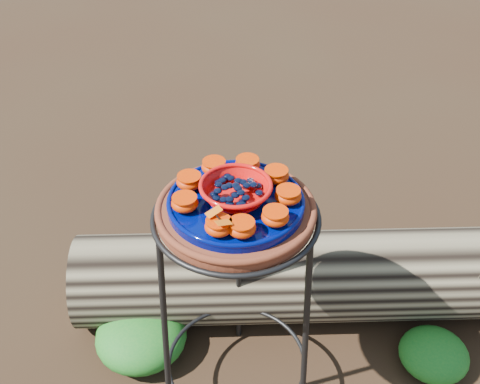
{
  "coord_description": "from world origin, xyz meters",
  "views": [
    {
      "loc": [
        0.04,
        -1.09,
        1.61
      ],
      "look_at": [
        0.01,
        0.0,
        0.77
      ],
      "focal_mm": 45.0,
      "sensor_mm": 36.0,
      "label": 1
    }
  ],
  "objects_px": {
    "plant_stand": "(236,315)",
    "terracotta_saucer": "(236,212)",
    "cobalt_plate": "(236,203)",
    "red_bowl": "(236,192)",
    "driftwood_log": "(325,276)"
  },
  "relations": [
    {
      "from": "terracotta_saucer",
      "to": "cobalt_plate",
      "type": "xyz_separation_m",
      "value": [
        0.0,
        0.0,
        0.03
      ]
    },
    {
      "from": "cobalt_plate",
      "to": "plant_stand",
      "type": "bearing_deg",
      "value": 0.0
    },
    {
      "from": "plant_stand",
      "to": "red_bowl",
      "type": "distance_m",
      "value": 0.42
    },
    {
      "from": "plant_stand",
      "to": "terracotta_saucer",
      "type": "relative_size",
      "value": 1.88
    },
    {
      "from": "driftwood_log",
      "to": "terracotta_saucer",
      "type": "bearing_deg",
      "value": -129.62
    },
    {
      "from": "cobalt_plate",
      "to": "red_bowl",
      "type": "bearing_deg",
      "value": 0.0
    },
    {
      "from": "red_bowl",
      "to": "driftwood_log",
      "type": "relative_size",
      "value": 0.1
    },
    {
      "from": "cobalt_plate",
      "to": "terracotta_saucer",
      "type": "bearing_deg",
      "value": 0.0
    },
    {
      "from": "cobalt_plate",
      "to": "red_bowl",
      "type": "xyz_separation_m",
      "value": [
        0.0,
        0.0,
        0.03
      ]
    },
    {
      "from": "plant_stand",
      "to": "cobalt_plate",
      "type": "relative_size",
      "value": 2.2
    },
    {
      "from": "plant_stand",
      "to": "red_bowl",
      "type": "bearing_deg",
      "value": 0.0
    },
    {
      "from": "red_bowl",
      "to": "driftwood_log",
      "type": "height_order",
      "value": "red_bowl"
    },
    {
      "from": "plant_stand",
      "to": "driftwood_log",
      "type": "bearing_deg",
      "value": 50.38
    },
    {
      "from": "cobalt_plate",
      "to": "red_bowl",
      "type": "relative_size",
      "value": 2.0
    },
    {
      "from": "driftwood_log",
      "to": "red_bowl",
      "type": "bearing_deg",
      "value": -129.62
    }
  ]
}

